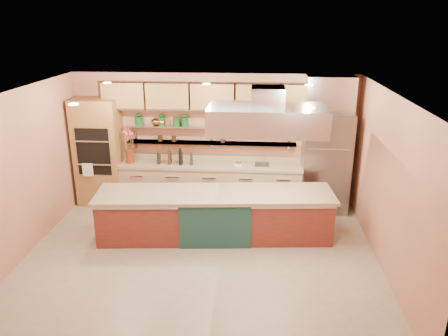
# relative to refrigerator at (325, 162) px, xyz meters

# --- Properties ---
(floor) EXTENTS (6.00, 5.00, 0.02)m
(floor) POSITION_rel_refrigerator_xyz_m (-2.35, -2.14, -1.06)
(floor) COLOR tan
(floor) RESTS_ON ground
(ceiling) EXTENTS (6.00, 5.00, 0.02)m
(ceiling) POSITION_rel_refrigerator_xyz_m (-2.35, -2.14, 1.75)
(ceiling) COLOR black
(ceiling) RESTS_ON wall_back
(wall_back) EXTENTS (6.00, 0.04, 2.80)m
(wall_back) POSITION_rel_refrigerator_xyz_m (-2.35, 0.36, 0.35)
(wall_back) COLOR #B77556
(wall_back) RESTS_ON floor
(wall_front) EXTENTS (6.00, 0.04, 2.80)m
(wall_front) POSITION_rel_refrigerator_xyz_m (-2.35, -4.64, 0.35)
(wall_front) COLOR #B77556
(wall_front) RESTS_ON floor
(wall_left) EXTENTS (0.04, 5.00, 2.80)m
(wall_left) POSITION_rel_refrigerator_xyz_m (-5.35, -2.14, 0.35)
(wall_left) COLOR #B77556
(wall_left) RESTS_ON floor
(wall_right) EXTENTS (0.04, 5.00, 2.80)m
(wall_right) POSITION_rel_refrigerator_xyz_m (0.65, -2.14, 0.35)
(wall_right) COLOR #B77556
(wall_right) RESTS_ON floor
(oven_stack) EXTENTS (0.95, 0.64, 2.30)m
(oven_stack) POSITION_rel_refrigerator_xyz_m (-4.80, 0.04, 0.10)
(oven_stack) COLOR olive
(oven_stack) RESTS_ON floor
(refrigerator) EXTENTS (0.95, 0.72, 2.10)m
(refrigerator) POSITION_rel_refrigerator_xyz_m (0.00, 0.00, 0.00)
(refrigerator) COLOR gray
(refrigerator) RESTS_ON floor
(back_counter) EXTENTS (3.84, 0.64, 0.93)m
(back_counter) POSITION_rel_refrigerator_xyz_m (-2.40, 0.06, -0.58)
(back_counter) COLOR #A08160
(back_counter) RESTS_ON floor
(wall_shelf_lower) EXTENTS (3.60, 0.26, 0.03)m
(wall_shelf_lower) POSITION_rel_refrigerator_xyz_m (-2.40, 0.23, 0.30)
(wall_shelf_lower) COLOR silver
(wall_shelf_lower) RESTS_ON wall_back
(wall_shelf_upper) EXTENTS (3.60, 0.26, 0.03)m
(wall_shelf_upper) POSITION_rel_refrigerator_xyz_m (-2.40, 0.23, 0.65)
(wall_shelf_upper) COLOR silver
(wall_shelf_upper) RESTS_ON wall_back
(upper_cabinets) EXTENTS (4.60, 0.36, 0.55)m
(upper_cabinets) POSITION_rel_refrigerator_xyz_m (-2.35, 0.18, 1.30)
(upper_cabinets) COLOR olive
(upper_cabinets) RESTS_ON wall_back
(range_hood) EXTENTS (2.00, 1.00, 0.45)m
(range_hood) POSITION_rel_refrigerator_xyz_m (-1.27, -1.40, 1.20)
(range_hood) COLOR silver
(range_hood) RESTS_ON ceiling
(ceiling_downlights) EXTENTS (4.00, 2.80, 0.02)m
(ceiling_downlights) POSITION_rel_refrigerator_xyz_m (-2.35, -1.94, 1.72)
(ceiling_downlights) COLOR #FFE5A5
(ceiling_downlights) RESTS_ON ceiling
(island) EXTENTS (4.27, 1.27, 0.88)m
(island) POSITION_rel_refrigerator_xyz_m (-2.17, -1.40, -0.61)
(island) COLOR maroon
(island) RESTS_ON floor
(flower_vase) EXTENTS (0.18, 0.18, 0.30)m
(flower_vase) POSITION_rel_refrigerator_xyz_m (-4.13, 0.01, 0.03)
(flower_vase) COLOR maroon
(flower_vase) RESTS_ON back_counter
(oil_bottle_cluster) EXTENTS (0.84, 0.28, 0.27)m
(oil_bottle_cluster) POSITION_rel_refrigerator_xyz_m (-3.14, 0.01, 0.01)
(oil_bottle_cluster) COLOR black
(oil_bottle_cluster) RESTS_ON back_counter
(kitchen_scale) EXTENTS (0.17, 0.15, 0.08)m
(kitchen_scale) POSITION_rel_refrigerator_xyz_m (-1.80, 0.01, -0.08)
(kitchen_scale) COLOR silver
(kitchen_scale) RESTS_ON back_counter
(bar_faucet) EXTENTS (0.04, 0.04, 0.22)m
(bar_faucet) POSITION_rel_refrigerator_xyz_m (-1.26, 0.11, -0.01)
(bar_faucet) COLOR white
(bar_faucet) RESTS_ON back_counter
(copper_kettle) EXTENTS (0.19, 0.19, 0.15)m
(copper_kettle) POSITION_rel_refrigerator_xyz_m (-3.58, 0.23, 0.74)
(copper_kettle) COLOR #B45D29
(copper_kettle) RESTS_ON wall_shelf_upper
(green_canister) EXTENTS (0.17, 0.17, 0.16)m
(green_canister) POSITION_rel_refrigerator_xyz_m (-3.13, 0.23, 0.75)
(green_canister) COLOR #0E4216
(green_canister) RESTS_ON wall_shelf_upper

